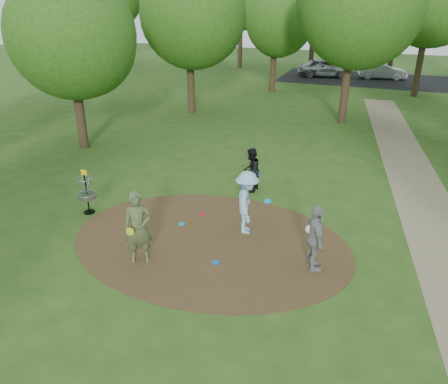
% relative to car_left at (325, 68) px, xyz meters
% --- Properties ---
extents(ground, '(100.00, 100.00, 0.00)m').
position_rel_car_left_xyz_m(ground, '(1.36, -29.88, -0.79)').
color(ground, '#2D5119').
rests_on(ground, ground).
extents(dirt_clearing, '(8.40, 8.40, 0.02)m').
position_rel_car_left_xyz_m(dirt_clearing, '(1.36, -29.88, -0.78)').
color(dirt_clearing, '#47301C').
rests_on(dirt_clearing, ground).
extents(footpath, '(7.55, 39.89, 0.01)m').
position_rel_car_left_xyz_m(footpath, '(7.86, -27.88, -0.79)').
color(footpath, '#8C7A5B').
rests_on(footpath, ground).
extents(parking_lot, '(14.00, 8.00, 0.01)m').
position_rel_car_left_xyz_m(parking_lot, '(3.36, 0.12, -0.79)').
color(parking_lot, black).
rests_on(parking_lot, ground).
extents(player_observer_with_disc, '(0.90, 0.80, 2.07)m').
position_rel_car_left_xyz_m(player_observer_with_disc, '(-0.01, -31.50, 0.24)').
color(player_observer_with_disc, '#505F37').
rests_on(player_observer_with_disc, ground).
extents(player_throwing_with_disc, '(1.32, 1.45, 1.98)m').
position_rel_car_left_xyz_m(player_throwing_with_disc, '(2.19, -28.94, 0.20)').
color(player_throwing_with_disc, '#9BCBE7').
rests_on(player_throwing_with_disc, ground).
extents(player_walking_with_disc, '(0.67, 0.84, 1.66)m').
position_rel_car_left_xyz_m(player_walking_with_disc, '(1.39, -25.96, 0.04)').
color(player_walking_with_disc, black).
rests_on(player_walking_with_disc, ground).
extents(player_waiting_with_disc, '(0.88, 1.18, 1.87)m').
position_rel_car_left_xyz_m(player_waiting_with_disc, '(4.47, -30.23, 0.14)').
color(player_waiting_with_disc, gray).
rests_on(player_waiting_with_disc, ground).
extents(disc_ground_cyan, '(0.22, 0.22, 0.02)m').
position_rel_car_left_xyz_m(disc_ground_cyan, '(0.13, -29.25, -0.76)').
color(disc_ground_cyan, '#1B99D9').
rests_on(disc_ground_cyan, dirt_clearing).
extents(disc_ground_blue, '(0.22, 0.22, 0.02)m').
position_rel_car_left_xyz_m(disc_ground_blue, '(1.96, -30.89, -0.76)').
color(disc_ground_blue, blue).
rests_on(disc_ground_blue, dirt_clearing).
extents(disc_ground_red, '(0.22, 0.22, 0.02)m').
position_rel_car_left_xyz_m(disc_ground_red, '(0.49, -28.36, -0.76)').
color(disc_ground_red, red).
rests_on(disc_ground_red, dirt_clearing).
extents(car_left, '(4.92, 2.72, 1.58)m').
position_rel_car_left_xyz_m(car_left, '(0.00, 0.00, 0.00)').
color(car_left, '#9A9CA1').
rests_on(car_left, ground).
extents(car_right, '(4.21, 2.01, 1.33)m').
position_rel_car_left_xyz_m(car_right, '(4.84, 0.65, -0.13)').
color(car_right, '#A0A1A8').
rests_on(car_right, ground).
extents(disc_golf_basket, '(0.63, 0.63, 1.54)m').
position_rel_car_left_xyz_m(disc_golf_basket, '(-3.14, -29.58, 0.08)').
color(disc_golf_basket, black).
rests_on(disc_golf_basket, ground).
extents(tree_ring, '(37.06, 45.38, 9.00)m').
position_rel_car_left_xyz_m(tree_ring, '(3.06, -21.43, 4.42)').
color(tree_ring, '#332316').
rests_on(tree_ring, ground).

